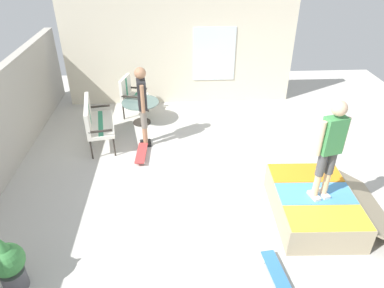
{
  "coord_description": "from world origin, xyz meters",
  "views": [
    {
      "loc": [
        -5.33,
        0.7,
        4.14
      ],
      "look_at": [
        0.28,
        0.38,
        0.7
      ],
      "focal_mm": 32.84,
      "sensor_mm": 36.0,
      "label": 1
    }
  ],
  "objects_px": {
    "patio_chair_near_house": "(130,93)",
    "skateboard_by_bench": "(141,153)",
    "potted_plant": "(8,263)",
    "person_watching": "(142,101)",
    "patio_bench": "(95,120)",
    "skate_ramp": "(315,204)",
    "skateboard_spare": "(277,274)",
    "person_skater": "(331,145)",
    "patio_table": "(141,108)"
  },
  "relations": [
    {
      "from": "patio_bench",
      "to": "person_watching",
      "type": "relative_size",
      "value": 0.74
    },
    {
      "from": "patio_table",
      "to": "skateboard_spare",
      "type": "distance_m",
      "value": 5.21
    },
    {
      "from": "patio_bench",
      "to": "patio_chair_near_house",
      "type": "height_order",
      "value": "same"
    },
    {
      "from": "person_watching",
      "to": "skateboard_spare",
      "type": "distance_m",
      "value": 4.31
    },
    {
      "from": "patio_bench",
      "to": "person_skater",
      "type": "xyz_separation_m",
      "value": [
        -2.64,
        -4.0,
        0.84
      ]
    },
    {
      "from": "potted_plant",
      "to": "patio_chair_near_house",
      "type": "bearing_deg",
      "value": -12.19
    },
    {
      "from": "patio_table",
      "to": "person_skater",
      "type": "distance_m",
      "value": 4.86
    },
    {
      "from": "skateboard_by_bench",
      "to": "skate_ramp",
      "type": "bearing_deg",
      "value": -123.46
    },
    {
      "from": "person_watching",
      "to": "patio_table",
      "type": "bearing_deg",
      "value": 8.32
    },
    {
      "from": "skate_ramp",
      "to": "skateboard_by_bench",
      "type": "bearing_deg",
      "value": 56.54
    },
    {
      "from": "patio_bench",
      "to": "patio_table",
      "type": "bearing_deg",
      "value": -43.47
    },
    {
      "from": "skate_ramp",
      "to": "patio_bench",
      "type": "height_order",
      "value": "patio_bench"
    },
    {
      "from": "skate_ramp",
      "to": "person_watching",
      "type": "height_order",
      "value": "person_watching"
    },
    {
      "from": "skate_ramp",
      "to": "skateboard_spare",
      "type": "bearing_deg",
      "value": 142.1
    },
    {
      "from": "patio_table",
      "to": "skateboard_by_bench",
      "type": "distance_m",
      "value": 1.58
    },
    {
      "from": "patio_chair_near_house",
      "to": "skateboard_by_bench",
      "type": "height_order",
      "value": "patio_chair_near_house"
    },
    {
      "from": "skateboard_by_bench",
      "to": "patio_bench",
      "type": "bearing_deg",
      "value": 60.14
    },
    {
      "from": "patio_chair_near_house",
      "to": "skateboard_by_bench",
      "type": "relative_size",
      "value": 1.26
    },
    {
      "from": "patio_bench",
      "to": "patio_chair_near_house",
      "type": "distance_m",
      "value": 1.56
    },
    {
      "from": "patio_chair_near_house",
      "to": "person_skater",
      "type": "relative_size",
      "value": 0.61
    },
    {
      "from": "patio_bench",
      "to": "person_skater",
      "type": "relative_size",
      "value": 0.8
    },
    {
      "from": "person_skater",
      "to": "potted_plant",
      "type": "xyz_separation_m",
      "value": [
        -1.06,
        4.47,
        -0.99
      ]
    },
    {
      "from": "patio_chair_near_house",
      "to": "potted_plant",
      "type": "bearing_deg",
      "value": 167.81
    },
    {
      "from": "patio_bench",
      "to": "patio_table",
      "type": "relative_size",
      "value": 1.48
    },
    {
      "from": "patio_chair_near_house",
      "to": "potted_plant",
      "type": "relative_size",
      "value": 1.11
    },
    {
      "from": "patio_bench",
      "to": "skateboard_by_bench",
      "type": "xyz_separation_m",
      "value": [
        -0.58,
        -1.01,
        -0.53
      ]
    },
    {
      "from": "patio_bench",
      "to": "patio_table",
      "type": "xyz_separation_m",
      "value": [
        0.97,
        -0.92,
        -0.21
      ]
    },
    {
      "from": "skateboard_spare",
      "to": "patio_table",
      "type": "bearing_deg",
      "value": 24.65
    },
    {
      "from": "person_skater",
      "to": "skateboard_spare",
      "type": "bearing_deg",
      "value": 140.74
    },
    {
      "from": "skateboard_by_bench",
      "to": "skateboard_spare",
      "type": "bearing_deg",
      "value": -146.88
    },
    {
      "from": "patio_table",
      "to": "patio_chair_near_house",
      "type": "bearing_deg",
      "value": 31.26
    },
    {
      "from": "skateboard_by_bench",
      "to": "person_skater",
      "type": "bearing_deg",
      "value": -124.5
    },
    {
      "from": "patio_chair_near_house",
      "to": "patio_table",
      "type": "distance_m",
      "value": 0.58
    },
    {
      "from": "patio_chair_near_house",
      "to": "potted_plant",
      "type": "xyz_separation_m",
      "value": [
        -5.12,
        1.11,
        -0.15
      ]
    },
    {
      "from": "patio_chair_near_house",
      "to": "person_skater",
      "type": "height_order",
      "value": "person_skater"
    },
    {
      "from": "person_skater",
      "to": "skateboard_spare",
      "type": "relative_size",
      "value": 2.04
    },
    {
      "from": "skate_ramp",
      "to": "skateboard_by_bench",
      "type": "distance_m",
      "value": 3.61
    },
    {
      "from": "potted_plant",
      "to": "patio_bench",
      "type": "bearing_deg",
      "value": -7.23
    },
    {
      "from": "skate_ramp",
      "to": "patio_bench",
      "type": "relative_size",
      "value": 1.47
    },
    {
      "from": "patio_chair_near_house",
      "to": "patio_table",
      "type": "xyz_separation_m",
      "value": [
        -0.46,
        -0.28,
        -0.21
      ]
    },
    {
      "from": "patio_table",
      "to": "person_skater",
      "type": "relative_size",
      "value": 0.54
    },
    {
      "from": "skate_ramp",
      "to": "patio_table",
      "type": "height_order",
      "value": "patio_table"
    },
    {
      "from": "patio_chair_near_house",
      "to": "skate_ramp",
      "type": "bearing_deg",
      "value": -139.75
    },
    {
      "from": "person_watching",
      "to": "skateboard_by_bench",
      "type": "distance_m",
      "value": 1.1
    },
    {
      "from": "skate_ramp",
      "to": "person_skater",
      "type": "xyz_separation_m",
      "value": [
        -0.07,
        0.01,
        1.21
      ]
    },
    {
      "from": "patio_bench",
      "to": "person_skater",
      "type": "bearing_deg",
      "value": -123.38
    },
    {
      "from": "skateboard_by_bench",
      "to": "patio_chair_near_house",
      "type": "bearing_deg",
      "value": 10.53
    },
    {
      "from": "skateboard_spare",
      "to": "skate_ramp",
      "type": "bearing_deg",
      "value": -37.9
    },
    {
      "from": "skateboard_spare",
      "to": "person_watching",
      "type": "bearing_deg",
      "value": 28.7
    },
    {
      "from": "patio_table",
      "to": "person_skater",
      "type": "xyz_separation_m",
      "value": [
        -3.6,
        -3.09,
        1.05
      ]
    }
  ]
}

